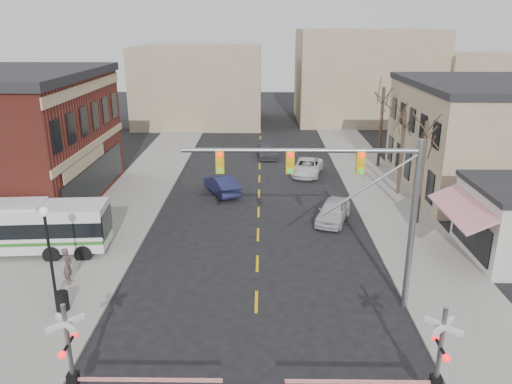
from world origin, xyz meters
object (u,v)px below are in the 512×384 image
car_a (333,211)px  pedestrian_near (68,266)px  street_lamp (47,234)px  car_b (222,185)px  traffic_signal_mast (351,190)px  car_c (307,167)px  car_d (267,150)px  trash_bin (62,301)px  transit_bus (4,227)px  rr_crossing_east (426,361)px  rr_crossing_west (83,358)px  pedestrian_far (66,237)px

car_a → pedestrian_near: (-14.51, -8.81, 0.33)m
street_lamp → car_b: 17.51m
street_lamp → car_a: size_ratio=1.05×
traffic_signal_mast → car_c: bearing=89.8°
car_d → pedestrian_near: size_ratio=2.39×
car_c → pedestrian_near: (-13.71, -19.83, 0.40)m
car_d → car_c: bearing=-66.3°
traffic_signal_mast → trash_bin: 14.04m
transit_bus → pedestrian_near: 6.00m
rr_crossing_east → car_a: bearing=92.4°
traffic_signal_mast → car_d: size_ratio=2.24×
rr_crossing_east → car_c: size_ratio=1.14×
car_c → car_d: car_c is taller
street_lamp → car_c: 25.51m
transit_bus → car_c: 24.74m
street_lamp → trash_bin: 3.13m
street_lamp → rr_crossing_east: bearing=-24.6°
street_lamp → car_d: street_lamp is taller
car_b → rr_crossing_west: bearing=58.0°
rr_crossing_west → car_d: (6.44, 34.54, -1.30)m
street_lamp → pedestrian_far: bearing=105.4°
transit_bus → trash_bin: 8.19m
rr_crossing_east → car_c: rr_crossing_east is taller
transit_bus → street_lamp: size_ratio=2.52×
car_b → transit_bus: bearing=19.0°
traffic_signal_mast → trash_bin: traffic_signal_mast is taller
rr_crossing_east → car_b: size_ratio=1.26×
transit_bus → rr_crossing_east: rr_crossing_east is taller
street_lamp → car_d: 29.53m
car_b → car_c: (7.11, 5.31, -0.05)m
car_b → car_d: size_ratio=0.97×
traffic_signal_mast → car_c: traffic_signal_mast is taller
rr_crossing_east → car_d: (-5.02, 34.55, -1.30)m
rr_crossing_west → pedestrian_far: rr_crossing_west is taller
traffic_signal_mast → pedestrian_far: size_ratio=6.82×
street_lamp → car_c: bearing=56.9°
rr_crossing_west → car_a: (10.74, 17.25, -1.22)m
car_d → pedestrian_near: (-10.21, -26.11, 0.41)m
pedestrian_near → trash_bin: bearing=-175.2°
transit_bus → rr_crossing_west: size_ratio=2.07×
transit_bus → car_d: (15.05, 22.61, -1.01)m
transit_bus → pedestrian_near: transit_bus is taller
street_lamp → pedestrian_far: size_ratio=3.07×
rr_crossing_east → trash_bin: rr_crossing_east is taller
transit_bus → pedestrian_far: size_ratio=7.73×
car_d → pedestrian_far: (-11.84, -22.14, 0.21)m
trash_bin → car_c: 25.90m
car_a → pedestrian_near: pedestrian_near is taller
transit_bus → trash_bin: bearing=-47.7°
street_lamp → pedestrian_far: (-1.48, 5.38, -2.52)m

